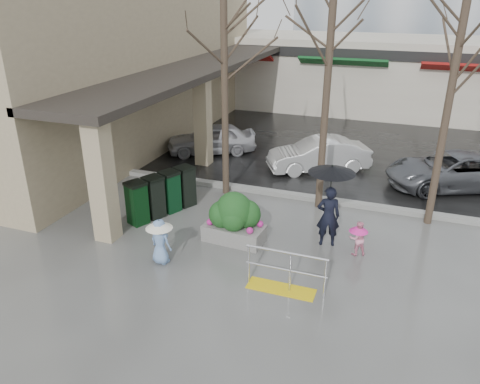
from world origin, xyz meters
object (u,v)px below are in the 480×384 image
Objects in this scene: child_blue at (160,238)px; news_boxes at (162,194)px; child_pink at (358,236)px; car_a at (212,139)px; handrail at (284,276)px; tree_midwest at (331,36)px; tree_west at (224,38)px; tree_mideast at (457,55)px; planter at (234,218)px; woman at (330,199)px; car_c at (453,171)px; car_b at (319,155)px.

news_boxes is (-1.34, 2.53, -0.06)m from child_blue.
child_pink is 0.26× the size of car_a.
tree_midwest reaches higher than handrail.
car_a is (-2.15, 3.75, -4.45)m from tree_west.
tree_mideast reaches higher than planter.
tree_west is at bearing -46.53° from woman.
tree_mideast reaches higher than child_pink.
child_blue is at bearing -37.54° from news_boxes.
car_c is (3.89, 7.98, 0.25)m from handrail.
woman is 0.63× the size of car_a.
tree_midwest reaches higher than news_boxes.
woman is 8.61m from car_a.
tree_mideast reaches higher than car_b.
child_pink is at bearing -47.62° from car_c.
tree_midwest is 6.91m from car_c.
tree_west is 5.09m from news_boxes.
woman is at bearing 15.89° from car_a.
woman reaches higher than planter.
tree_midwest reaches higher than car_b.
tree_midwest reaches higher than tree_west.
car_c is at bearing 46.89° from planter.
woman is (-2.61, -2.34, -3.49)m from tree_mideast.
news_boxes is (-4.58, 2.61, 0.28)m from handrail.
handrail is at bearing 62.32° from woman.
child_blue is at bearing -128.22° from planter.
tree_west reaches higher than news_boxes.
planter is (-5.04, -3.01, -4.17)m from tree_mideast.
car_c is (4.05, 3.18, -4.60)m from tree_midwest.
car_b is (-2.22, 5.83, 0.09)m from child_pink.
woman is 5.17m from news_boxes.
woman is 1.92× the size of child_blue.
tree_mideast is 7.20m from planter.
child_pink is 0.79× the size of child_blue.
planter is 0.72× the size of news_boxes.
tree_west reaches higher than tree_mideast.
tree_mideast is (3.14, 4.80, 4.48)m from handrail.
woman is at bearing -31.06° from tree_west.
car_b is (1.05, 6.25, -0.06)m from planter.
car_b is 4.74m from car_c.
car_c is at bearing 76.66° from tree_mideast.
tree_mideast is 2.80× the size of woman.
tree_midwest is at bearing 0.00° from tree_west.
handrail is 10.17m from car_a.
news_boxes is 6.01m from car_a.
woman is at bearing 22.79° from news_boxes.
woman is (3.89, -2.34, -3.72)m from tree_west.
planter reaches higher than child_blue.
child_blue is 8.31m from car_b.
tree_midwest is 2.98× the size of news_boxes.
planter is at bearing 7.54° from news_boxes.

